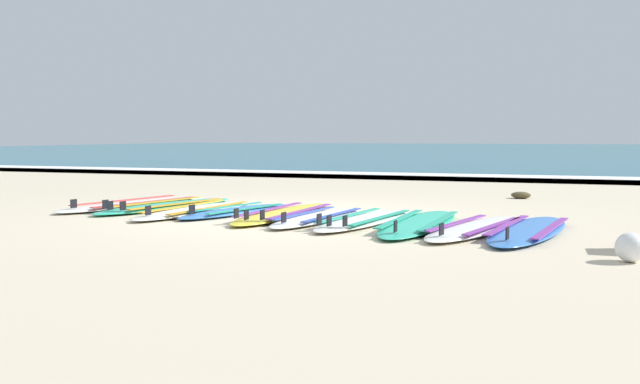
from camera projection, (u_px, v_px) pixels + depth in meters
ground_plane at (291, 216)px, 7.82m from camera, size 80.00×80.00×0.00m
sea at (491, 150)px, 42.52m from camera, size 80.00×60.00×0.10m
wave_foam_strip at (405, 176)px, 14.64m from camera, size 80.00×0.98×0.11m
surfboard_0 at (136, 204)px, 8.88m from camera, size 1.30×2.56×0.18m
surfboard_1 at (167, 206)px, 8.65m from camera, size 1.19×2.45×0.18m
surfboard_2 at (197, 210)px, 8.16m from camera, size 0.89×2.38×0.18m
surfboard_3 at (236, 211)px, 8.06m from camera, size 1.00×1.98×0.18m
surfboard_4 at (285, 213)px, 7.80m from camera, size 0.81×2.42×0.18m
surfboard_5 at (319, 217)px, 7.43m from camera, size 0.81×2.10×0.18m
surfboard_6 at (365, 220)px, 7.20m from camera, size 0.94×2.23×0.18m
surfboard_7 at (419, 223)px, 6.93m from camera, size 0.77×2.43×0.18m
surfboard_8 at (475, 228)px, 6.57m from camera, size 1.11×2.22×0.18m
surfboard_9 at (529, 230)px, 6.43m from camera, size 1.02×2.42×0.18m
beach_ball at (631, 247)px, 4.96m from camera, size 0.23×0.23×0.23m
seaweed_clump_near_shoreline at (521, 195)px, 10.03m from camera, size 0.30×0.24×0.11m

